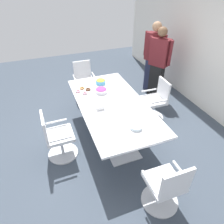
{
  "coord_description": "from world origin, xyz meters",
  "views": [
    {
      "loc": [
        2.92,
        -1.11,
        2.8
      ],
      "look_at": [
        0.0,
        0.0,
        0.55
      ],
      "focal_mm": 32.18,
      "sensor_mm": 36.0,
      "label": 1
    }
  ],
  "objects_px": {
    "office_chair_0": "(155,102)",
    "office_chair_1": "(84,82)",
    "napkin_pile": "(100,107)",
    "person_standing_0": "(153,57)",
    "snack_bowl_candy_mix": "(101,90)",
    "conference_table": "(112,109)",
    "plate_stack": "(136,127)",
    "office_chair_3": "(165,188)",
    "office_chair_2": "(57,138)",
    "snack_bowl_chips_yellow": "(101,81)",
    "person_standing_1": "(158,62)",
    "donut_platter": "(83,91)"
  },
  "relations": [
    {
      "from": "office_chair_2",
      "to": "napkin_pile",
      "type": "bearing_deg",
      "value": 97.81
    },
    {
      "from": "napkin_pile",
      "to": "office_chair_1",
      "type": "bearing_deg",
      "value": 175.52
    },
    {
      "from": "donut_platter",
      "to": "person_standing_1",
      "type": "bearing_deg",
      "value": 103.24
    },
    {
      "from": "office_chair_1",
      "to": "conference_table",
      "type": "bearing_deg",
      "value": 95.82
    },
    {
      "from": "person_standing_0",
      "to": "office_chair_1",
      "type": "bearing_deg",
      "value": 53.38
    },
    {
      "from": "conference_table",
      "to": "donut_platter",
      "type": "xyz_separation_m",
      "value": [
        -0.62,
        -0.39,
        0.14
      ]
    },
    {
      "from": "office_chair_1",
      "to": "office_chair_3",
      "type": "height_order",
      "value": "same"
    },
    {
      "from": "conference_table",
      "to": "office_chair_2",
      "type": "xyz_separation_m",
      "value": [
        0.2,
        -1.1,
        -0.22
      ]
    },
    {
      "from": "snack_bowl_chips_yellow",
      "to": "donut_platter",
      "type": "height_order",
      "value": "snack_bowl_chips_yellow"
    },
    {
      "from": "conference_table",
      "to": "office_chair_0",
      "type": "height_order",
      "value": "office_chair_0"
    },
    {
      "from": "person_standing_0",
      "to": "donut_platter",
      "type": "height_order",
      "value": "person_standing_0"
    },
    {
      "from": "conference_table",
      "to": "plate_stack",
      "type": "distance_m",
      "value": 0.82
    },
    {
      "from": "conference_table",
      "to": "office_chair_3",
      "type": "height_order",
      "value": "office_chair_3"
    },
    {
      "from": "person_standing_1",
      "to": "plate_stack",
      "type": "bearing_deg",
      "value": 111.34
    },
    {
      "from": "plate_stack",
      "to": "napkin_pile",
      "type": "height_order",
      "value": "napkin_pile"
    },
    {
      "from": "snack_bowl_chips_yellow",
      "to": "plate_stack",
      "type": "bearing_deg",
      "value": 2.03
    },
    {
      "from": "plate_stack",
      "to": "office_chair_3",
      "type": "bearing_deg",
      "value": 1.7
    },
    {
      "from": "office_chair_2",
      "to": "office_chair_3",
      "type": "xyz_separation_m",
      "value": [
        1.49,
        1.22,
        0.0
      ]
    },
    {
      "from": "office_chair_0",
      "to": "plate_stack",
      "type": "relative_size",
      "value": 4.5
    },
    {
      "from": "office_chair_0",
      "to": "person_standing_1",
      "type": "height_order",
      "value": "person_standing_1"
    },
    {
      "from": "office_chair_0",
      "to": "plate_stack",
      "type": "bearing_deg",
      "value": 137.45
    },
    {
      "from": "napkin_pile",
      "to": "office_chair_3",
      "type": "bearing_deg",
      "value": 13.7
    },
    {
      "from": "donut_platter",
      "to": "office_chair_1",
      "type": "bearing_deg",
      "value": 166.01
    },
    {
      "from": "office_chair_1",
      "to": "donut_platter",
      "type": "relative_size",
      "value": 2.86
    },
    {
      "from": "person_standing_0",
      "to": "napkin_pile",
      "type": "relative_size",
      "value": 12.52
    },
    {
      "from": "office_chair_0",
      "to": "plate_stack",
      "type": "distance_m",
      "value": 1.46
    },
    {
      "from": "office_chair_0",
      "to": "conference_table",
      "type": "bearing_deg",
      "value": 102.72
    },
    {
      "from": "person_standing_0",
      "to": "snack_bowl_candy_mix",
      "type": "xyz_separation_m",
      "value": [
        0.94,
        -1.73,
        -0.14
      ]
    },
    {
      "from": "person_standing_1",
      "to": "office_chair_2",
      "type": "bearing_deg",
      "value": 85.86
    },
    {
      "from": "person_standing_1",
      "to": "snack_bowl_candy_mix",
      "type": "bearing_deg",
      "value": 81.17
    },
    {
      "from": "office_chair_1",
      "to": "snack_bowl_chips_yellow",
      "type": "height_order",
      "value": "office_chair_1"
    },
    {
      "from": "office_chair_2",
      "to": "plate_stack",
      "type": "xyz_separation_m",
      "value": [
        0.59,
        1.2,
        0.37
      ]
    },
    {
      "from": "office_chair_2",
      "to": "office_chair_0",
      "type": "bearing_deg",
      "value": 99.61
    },
    {
      "from": "napkin_pile",
      "to": "office_chair_0",
      "type": "bearing_deg",
      "value": 101.5
    },
    {
      "from": "office_chair_0",
      "to": "person_standing_1",
      "type": "relative_size",
      "value": 0.52
    },
    {
      "from": "office_chair_3",
      "to": "donut_platter",
      "type": "height_order",
      "value": "office_chair_3"
    },
    {
      "from": "conference_table",
      "to": "office_chair_1",
      "type": "bearing_deg",
      "value": -175.7
    },
    {
      "from": "office_chair_3",
      "to": "napkin_pile",
      "type": "bearing_deg",
      "value": 104.46
    },
    {
      "from": "conference_table",
      "to": "office_chair_1",
      "type": "distance_m",
      "value": 1.71
    },
    {
      "from": "office_chair_1",
      "to": "napkin_pile",
      "type": "relative_size",
      "value": 6.35
    },
    {
      "from": "office_chair_3",
      "to": "person_standing_1",
      "type": "distance_m",
      "value": 3.21
    },
    {
      "from": "office_chair_3",
      "to": "napkin_pile",
      "type": "relative_size",
      "value": 6.35
    },
    {
      "from": "office_chair_3",
      "to": "snack_bowl_chips_yellow",
      "type": "distance_m",
      "value": 2.54
    },
    {
      "from": "snack_bowl_candy_mix",
      "to": "snack_bowl_chips_yellow",
      "type": "height_order",
      "value": "snack_bowl_chips_yellow"
    },
    {
      "from": "person_standing_0",
      "to": "person_standing_1",
      "type": "relative_size",
      "value": 1.03
    },
    {
      "from": "snack_bowl_chips_yellow",
      "to": "napkin_pile",
      "type": "xyz_separation_m",
      "value": [
        0.89,
        -0.31,
        -0.02
      ]
    },
    {
      "from": "office_chair_0",
      "to": "napkin_pile",
      "type": "height_order",
      "value": "office_chair_0"
    },
    {
      "from": "conference_table",
      "to": "napkin_pile",
      "type": "height_order",
      "value": "napkin_pile"
    },
    {
      "from": "office_chair_2",
      "to": "snack_bowl_candy_mix",
      "type": "xyz_separation_m",
      "value": [
        -0.66,
        1.03,
        0.39
      ]
    },
    {
      "from": "office_chair_0",
      "to": "office_chair_1",
      "type": "distance_m",
      "value": 1.93
    }
  ]
}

